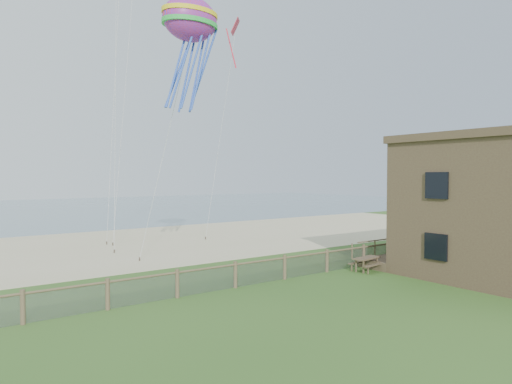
# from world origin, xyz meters

# --- Properties ---
(ground) EXTENTS (160.00, 160.00, 0.00)m
(ground) POSITION_xyz_m (0.00, 0.00, 0.00)
(ground) COLOR #2E561D
(ground) RESTS_ON ground
(sand_beach) EXTENTS (72.00, 20.00, 0.02)m
(sand_beach) POSITION_xyz_m (0.00, 22.00, 0.00)
(sand_beach) COLOR #C1B68B
(sand_beach) RESTS_ON ground
(ocean) EXTENTS (160.00, 68.00, 0.02)m
(ocean) POSITION_xyz_m (0.00, 66.00, 0.00)
(ocean) COLOR slate
(ocean) RESTS_ON ground
(chainlink_fence) EXTENTS (36.20, 0.20, 1.25)m
(chainlink_fence) POSITION_xyz_m (0.00, 6.00, 0.55)
(chainlink_fence) COLOR brown
(chainlink_fence) RESTS_ON ground
(motel_deck) EXTENTS (15.00, 2.00, 0.50)m
(motel_deck) POSITION_xyz_m (13.00, 5.00, 0.25)
(motel_deck) COLOR brown
(motel_deck) RESTS_ON ground
(picnic_table) EXTENTS (1.87, 1.50, 0.73)m
(picnic_table) POSITION_xyz_m (4.99, 4.92, 0.36)
(picnic_table) COLOR brown
(picnic_table) RESTS_ON ground
(octopus_kite) EXTENTS (3.78, 2.93, 7.10)m
(octopus_kite) POSITION_xyz_m (-2.06, 12.14, 12.53)
(octopus_kite) COLOR red
(kite_red) EXTENTS (2.27, 2.20, 3.09)m
(kite_red) POSITION_xyz_m (4.33, 17.06, 15.52)
(kite_red) COLOR red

